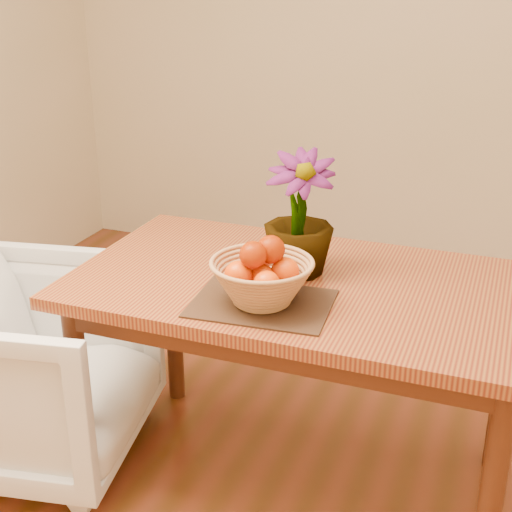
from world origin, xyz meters
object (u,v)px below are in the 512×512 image
(wicker_basket, at_px, (262,283))
(potted_plant, at_px, (299,214))
(table, at_px, (301,306))
(armchair, at_px, (33,359))

(wicker_basket, xyz_separation_m, potted_plant, (0.03, 0.25, 0.13))
(table, bearing_deg, armchair, -169.67)
(table, xyz_separation_m, armchair, (-0.92, -0.17, -0.29))
(table, height_order, armchair, same)
(wicker_basket, height_order, armchair, wicker_basket)
(table, height_order, potted_plant, potted_plant)
(table, relative_size, wicker_basket, 4.77)
(potted_plant, bearing_deg, armchair, 177.32)
(wicker_basket, distance_m, potted_plant, 0.28)
(wicker_basket, relative_size, potted_plant, 0.77)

